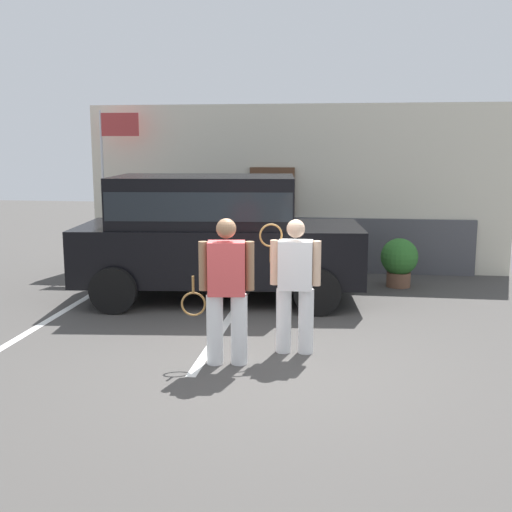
{
  "coord_description": "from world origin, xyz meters",
  "views": [
    {
      "loc": [
        0.99,
        -7.23,
        2.56
      ],
      "look_at": [
        -0.19,
        1.2,
        1.05
      ],
      "focal_mm": 44.38,
      "sensor_mm": 36.0,
      "label": 1
    }
  ],
  "objects_px": {
    "tennis_player_woman": "(295,284)",
    "flag_pole": "(111,161)",
    "tennis_player_man": "(226,290)",
    "parked_suv": "(214,231)",
    "potted_plant_by_porch": "(399,260)"
  },
  "relations": [
    {
      "from": "tennis_player_man",
      "to": "potted_plant_by_porch",
      "type": "bearing_deg",
      "value": -125.8
    },
    {
      "from": "tennis_player_woman",
      "to": "potted_plant_by_porch",
      "type": "distance_m",
      "value": 4.27
    },
    {
      "from": "tennis_player_woman",
      "to": "flag_pole",
      "type": "bearing_deg",
      "value": -49.87
    },
    {
      "from": "parked_suv",
      "to": "flag_pole",
      "type": "bearing_deg",
      "value": 133.71
    },
    {
      "from": "tennis_player_man",
      "to": "flag_pole",
      "type": "height_order",
      "value": "flag_pole"
    },
    {
      "from": "tennis_player_man",
      "to": "potted_plant_by_porch",
      "type": "height_order",
      "value": "tennis_player_man"
    },
    {
      "from": "tennis_player_woman",
      "to": "flag_pole",
      "type": "distance_m",
      "value": 6.38
    },
    {
      "from": "parked_suv",
      "to": "tennis_player_man",
      "type": "bearing_deg",
      "value": -81.67
    },
    {
      "from": "potted_plant_by_porch",
      "to": "tennis_player_man",
      "type": "bearing_deg",
      "value": -117.71
    },
    {
      "from": "parked_suv",
      "to": "tennis_player_woman",
      "type": "height_order",
      "value": "parked_suv"
    },
    {
      "from": "potted_plant_by_porch",
      "to": "parked_suv",
      "type": "bearing_deg",
      "value": -156.39
    },
    {
      "from": "parked_suv",
      "to": "tennis_player_man",
      "type": "relative_size",
      "value": 2.76
    },
    {
      "from": "parked_suv",
      "to": "tennis_player_man",
      "type": "distance_m",
      "value": 3.2
    },
    {
      "from": "parked_suv",
      "to": "tennis_player_woman",
      "type": "xyz_separation_m",
      "value": [
        1.55,
        -2.58,
        -0.27
      ]
    },
    {
      "from": "parked_suv",
      "to": "tennis_player_man",
      "type": "height_order",
      "value": "parked_suv"
    }
  ]
}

